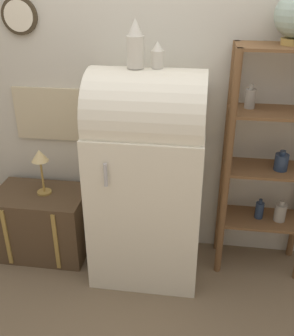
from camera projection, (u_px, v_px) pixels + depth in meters
ground_plane at (143, 283)px, 2.91m from camera, size 12.00×12.00×0.00m
wall_back at (153, 84)px, 2.82m from camera, size 7.00×0.09×2.70m
refrigerator at (147, 175)px, 2.76m from camera, size 0.76×0.68×1.54m
suitcase_trunk at (43, 222)px, 3.15m from camera, size 0.71×0.47×0.54m
shelf_unit at (270, 158)px, 2.72m from camera, size 0.63×0.33×1.67m
vase_left at (135, 45)px, 2.37m from camera, size 0.11×0.11×0.29m
vase_center at (157, 56)px, 2.40m from camera, size 0.08×0.08×0.16m
desk_lamp at (40, 161)px, 2.91m from camera, size 0.13×0.13×0.36m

